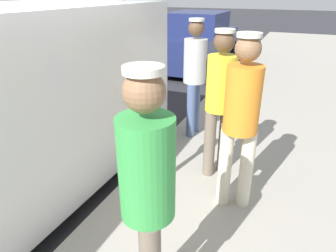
{
  "coord_description": "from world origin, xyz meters",
  "views": [
    {
      "loc": [
        2.75,
        -2.25,
        2.3
      ],
      "look_at": [
        1.65,
        0.3,
        1.05
      ],
      "focal_mm": 32.59,
      "sensor_mm": 36.0,
      "label": 1
    }
  ],
  "objects_px": {
    "parking_meter_near": "(141,110)",
    "pedestrian_in_orange": "(241,114)",
    "parked_sedan_ahead": "(196,42)",
    "pedestrian_in_yellow": "(220,96)",
    "pedestrian_in_gray": "(195,71)",
    "pedestrian_in_green": "(148,190)"
  },
  "relations": [
    {
      "from": "pedestrian_in_yellow",
      "to": "pedestrian_in_gray",
      "type": "distance_m",
      "value": 1.17
    },
    {
      "from": "pedestrian_in_green",
      "to": "pedestrian_in_gray",
      "type": "xyz_separation_m",
      "value": [
        -0.7,
        2.95,
        -0.01
      ]
    },
    {
      "from": "parking_meter_near",
      "to": "parked_sedan_ahead",
      "type": "distance_m",
      "value": 7.28
    },
    {
      "from": "pedestrian_in_gray",
      "to": "pedestrian_in_green",
      "type": "bearing_deg",
      "value": -76.69
    },
    {
      "from": "pedestrian_in_green",
      "to": "parked_sedan_ahead",
      "type": "bearing_deg",
      "value": 106.48
    },
    {
      "from": "pedestrian_in_gray",
      "to": "parked_sedan_ahead",
      "type": "height_order",
      "value": "pedestrian_in_gray"
    },
    {
      "from": "parked_sedan_ahead",
      "to": "parking_meter_near",
      "type": "bearing_deg",
      "value": -75.99
    },
    {
      "from": "pedestrian_in_yellow",
      "to": "pedestrian_in_gray",
      "type": "height_order",
      "value": "pedestrian_in_gray"
    },
    {
      "from": "pedestrian_in_green",
      "to": "parked_sedan_ahead",
      "type": "xyz_separation_m",
      "value": [
        -2.44,
        8.25,
        -0.44
      ]
    },
    {
      "from": "pedestrian_in_orange",
      "to": "pedestrian_in_yellow",
      "type": "distance_m",
      "value": 0.64
    },
    {
      "from": "parking_meter_near",
      "to": "pedestrian_in_orange",
      "type": "distance_m",
      "value": 1.0
    },
    {
      "from": "pedestrian_in_orange",
      "to": "parking_meter_near",
      "type": "bearing_deg",
      "value": -166.6
    },
    {
      "from": "pedestrian_in_orange",
      "to": "parked_sedan_ahead",
      "type": "height_order",
      "value": "pedestrian_in_orange"
    },
    {
      "from": "parked_sedan_ahead",
      "to": "pedestrian_in_orange",
      "type": "bearing_deg",
      "value": -68.18
    },
    {
      "from": "parking_meter_near",
      "to": "pedestrian_in_green",
      "type": "relative_size",
      "value": 0.85
    },
    {
      "from": "pedestrian_in_gray",
      "to": "pedestrian_in_yellow",
      "type": "bearing_deg",
      "value": -56.74
    },
    {
      "from": "pedestrian_in_green",
      "to": "pedestrian_in_gray",
      "type": "bearing_deg",
      "value": 103.31
    },
    {
      "from": "parked_sedan_ahead",
      "to": "pedestrian_in_yellow",
      "type": "bearing_deg",
      "value": -69.19
    },
    {
      "from": "pedestrian_in_green",
      "to": "pedestrian_in_yellow",
      "type": "bearing_deg",
      "value": 91.56
    },
    {
      "from": "pedestrian_in_orange",
      "to": "pedestrian_in_gray",
      "type": "distance_m",
      "value": 1.81
    },
    {
      "from": "pedestrian_in_orange",
      "to": "parked_sedan_ahead",
      "type": "relative_size",
      "value": 0.41
    },
    {
      "from": "pedestrian_in_orange",
      "to": "parked_sedan_ahead",
      "type": "bearing_deg",
      "value": 111.82
    }
  ]
}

